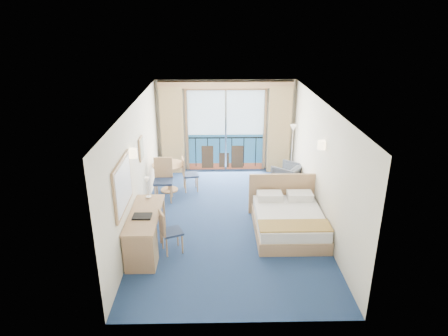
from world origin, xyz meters
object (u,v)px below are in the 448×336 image
nightstand (300,194)px  floor_lamp (293,138)px  bed (288,220)px  table_chair_a (187,172)px  desk (142,242)px  table_chair_b (163,177)px  round_table (168,171)px  desk_chair (168,229)px  armchair (287,175)px

nightstand → floor_lamp: floor_lamp is taller
bed → table_chair_a: (-2.31, 2.21, 0.24)m
desk → table_chair_b: bearing=88.4°
nightstand → desk: 4.18m
floor_lamp → round_table: size_ratio=1.83×
nightstand → desk_chair: (-3.00, -2.02, 0.21)m
desk_chair → round_table: size_ratio=1.08×
desk_chair → table_chair_b: table_chair_b is taller
round_table → table_chair_b: size_ratio=0.77×
table_chair_b → round_table: bearing=80.1°
nightstand → table_chair_a: bearing=161.4°
nightstand → table_chair_b: 3.41m
bed → desk: 3.15m
floor_lamp → nightstand: bearing=-93.8°
table_chair_b → bed: bearing=-32.8°
armchair → table_chair_a: (-2.70, -0.20, 0.20)m
table_chair_b → desk_chair: bearing=-83.5°
bed → floor_lamp: 3.36m
table_chair_b → armchair: bearing=10.2°
floor_lamp → desk_chair: size_ratio=1.69×
nightstand → floor_lamp: size_ratio=0.39×
desk_chair → table_chair_b: 2.48m
table_chair_a → table_chair_b: size_ratio=0.85×
table_chair_a → table_chair_b: bearing=122.0°
desk_chair → armchair: bearing=-64.4°
desk → table_chair_a: 3.37m
desk → bed: bearing=20.3°
armchair → floor_lamp: size_ratio=0.46×
bed → table_chair_a: 3.21m
floor_lamp → table_chair_b: bearing=-157.0°
floor_lamp → desk_chair: floor_lamp is taller
desk → table_chair_a: bearing=79.0°
bed → desk_chair: size_ratio=2.07×
round_table → table_chair_b: (-0.07, -0.52, 0.04)m
nightstand → table_chair_a: 2.97m
round_table → table_chair_a: bearing=0.1°
bed → table_chair_a: size_ratio=2.04×
round_table → nightstand: bearing=-16.0°
nightstand → bed: bearing=-111.3°
desk → table_chair_a: (0.64, 3.30, 0.07)m
armchair → table_chair_a: size_ratio=0.77×
armchair → round_table: bearing=-47.4°
floor_lamp → table_chair_b: 3.84m
bed → armchair: bearing=80.8°
desk → round_table: desk is taller
armchair → table_chair_b: table_chair_b is taller
armchair → floor_lamp: (0.23, 0.76, 0.84)m
table_chair_b → desk: bearing=-93.8°
floor_lamp → round_table: 3.61m
desk → nightstand: bearing=34.4°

